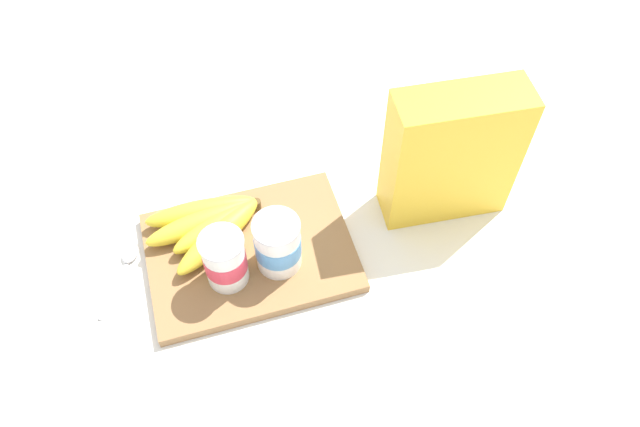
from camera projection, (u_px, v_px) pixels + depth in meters
ground_plane at (251, 255)px, 0.97m from camera, size 2.40×2.40×0.00m
cutting_board at (250, 252)px, 0.97m from camera, size 0.32×0.23×0.02m
cereal_box at (451, 155)px, 0.94m from camera, size 0.21×0.09×0.24m
yogurt_cup_front at (278, 244)px, 0.91m from camera, size 0.07×0.07×0.10m
yogurt_cup_back at (225, 260)px, 0.89m from camera, size 0.07×0.07×0.10m
banana_bunch at (209, 223)px, 0.97m from camera, size 0.20×0.14×0.04m
spoon at (123, 268)px, 0.95m from camera, size 0.08×0.12×0.01m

